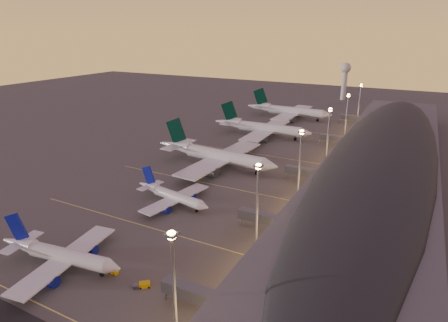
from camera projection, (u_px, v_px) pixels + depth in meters
ground at (156, 220)px, 124.02m from camera, size 700.00×700.00×0.00m
airliner_narrow_south at (59, 255)px, 98.63m from camera, size 38.09×34.31×13.60m
airliner_narrow_north at (172, 195)px, 134.75m from camera, size 33.90×30.60×12.12m
airliner_wide_near at (215, 155)px, 171.77m from camera, size 63.23×57.71×20.23m
airliner_wide_mid at (261, 128)px, 220.41m from camera, size 60.40×54.76×19.39m
airliner_wide_far at (288, 111)px, 265.64m from camera, size 62.52×56.83×20.04m
terminal_building at (383, 160)px, 154.56m from camera, size 56.35×255.00×17.46m
light_masts at (318, 136)px, 156.74m from camera, size 2.20×217.20×25.90m
radar_tower at (345, 75)px, 329.62m from camera, size 9.00×9.00×32.50m
lane_markings at (214, 179)px, 157.44m from camera, size 90.00×180.36×0.00m
baggage_tug_a at (113, 271)px, 96.78m from camera, size 3.52×1.76×1.01m
baggage_tug_b at (142, 285)px, 91.47m from camera, size 4.13×3.77×1.21m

